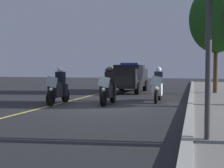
# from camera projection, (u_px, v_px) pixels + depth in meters

# --- Properties ---
(ground_plane) EXTENTS (80.00, 80.00, 0.00)m
(ground_plane) POSITION_uv_depth(u_px,v_px,m) (104.00, 106.00, 12.03)
(ground_plane) COLOR #28282B
(curb_strip) EXTENTS (48.00, 0.24, 0.15)m
(curb_strip) POSITION_uv_depth(u_px,v_px,m) (190.00, 108.00, 11.03)
(curb_strip) COLOR #B7B5AD
(curb_strip) RESTS_ON ground
(lane_stripe_center) EXTENTS (48.00, 0.12, 0.01)m
(lane_stripe_center) POSITION_uv_depth(u_px,v_px,m) (56.00, 104.00, 12.68)
(lane_stripe_center) COLOR #E0D14C
(lane_stripe_center) RESTS_ON ground
(police_motorcycle_lead_left) EXTENTS (2.14, 0.56, 1.72)m
(police_motorcycle_lead_left) POSITION_uv_depth(u_px,v_px,m) (59.00, 89.00, 12.84)
(police_motorcycle_lead_left) COLOR black
(police_motorcycle_lead_left) RESTS_ON ground
(police_motorcycle_lead_right) EXTENTS (2.14, 0.56, 1.72)m
(police_motorcycle_lead_right) POSITION_uv_depth(u_px,v_px,m) (108.00, 89.00, 12.74)
(police_motorcycle_lead_right) COLOR black
(police_motorcycle_lead_right) RESTS_ON ground
(police_motorcycle_trailing) EXTENTS (2.14, 0.56, 1.72)m
(police_motorcycle_trailing) POSITION_uv_depth(u_px,v_px,m) (158.00, 88.00, 13.69)
(police_motorcycle_trailing) COLOR black
(police_motorcycle_trailing) RESTS_ON ground
(police_suv) EXTENTS (4.92, 2.11, 2.05)m
(police_suv) POSITION_uv_depth(u_px,v_px,m) (129.00, 77.00, 19.45)
(police_suv) COLOR black
(police_suv) RESTS_ON ground
(traffic_light) EXTENTS (0.38, 0.28, 4.00)m
(traffic_light) POSITION_uv_depth(u_px,v_px,m) (209.00, 0.00, 5.78)
(traffic_light) COLOR #38383D
(traffic_light) RESTS_ON sidewalk_strip
(tree_far_back) EXTENTS (3.39, 3.39, 6.85)m
(tree_far_back) POSITION_uv_depth(u_px,v_px,m) (217.00, 19.00, 17.64)
(tree_far_back) COLOR #4C3823
(tree_far_back) RESTS_ON sidewalk_strip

